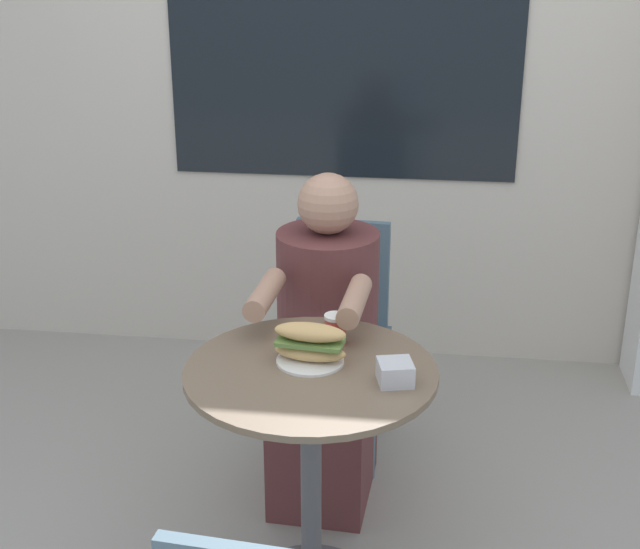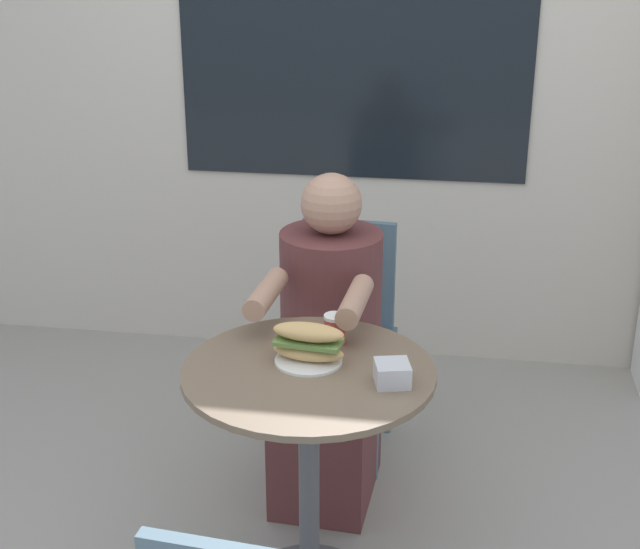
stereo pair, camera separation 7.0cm
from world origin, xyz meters
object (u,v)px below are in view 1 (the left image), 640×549
(seated_diner, at_px, (326,363))
(drink_cup, at_px, (335,329))
(cafe_table, at_px, (311,433))
(diner_chair, at_px, (339,316))
(sandwich_on_plate, at_px, (310,345))

(seated_diner, height_order, drink_cup, seated_diner)
(cafe_table, distance_m, drink_cup, 0.31)
(diner_chair, height_order, sandwich_on_plate, diner_chair)
(cafe_table, bearing_deg, drink_cup, 74.50)
(diner_chair, relative_size, drink_cup, 9.97)
(diner_chair, relative_size, sandwich_on_plate, 4.17)
(cafe_table, height_order, diner_chair, diner_chair)
(cafe_table, distance_m, diner_chair, 0.88)
(sandwich_on_plate, relative_size, drink_cup, 2.39)
(seated_diner, bearing_deg, drink_cup, 104.75)
(diner_chair, bearing_deg, drink_cup, 98.63)
(sandwich_on_plate, bearing_deg, diner_chair, 90.65)
(cafe_table, bearing_deg, sandwich_on_plate, 99.61)
(diner_chair, bearing_deg, cafe_table, 94.48)
(seated_diner, distance_m, drink_cup, 0.47)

